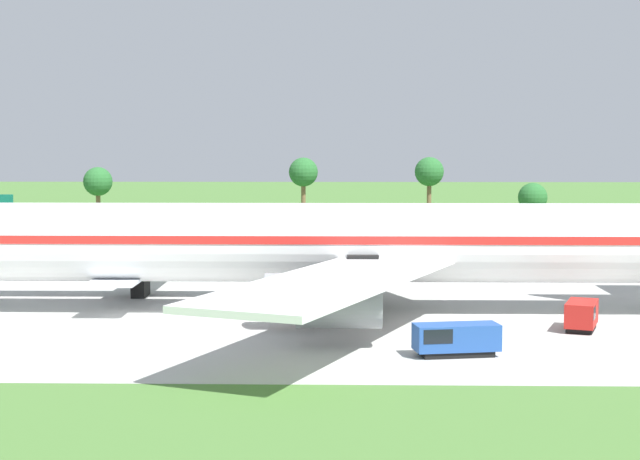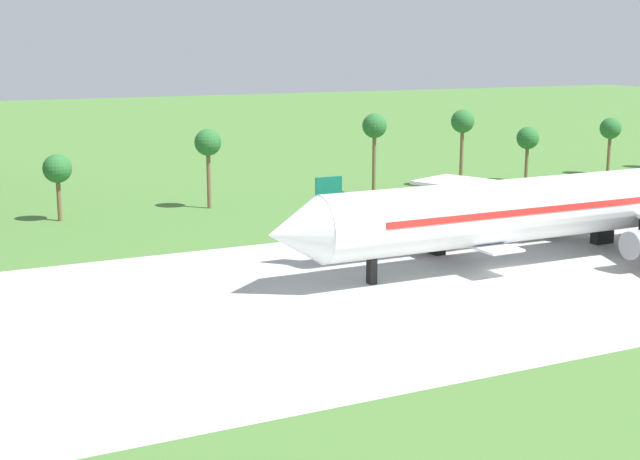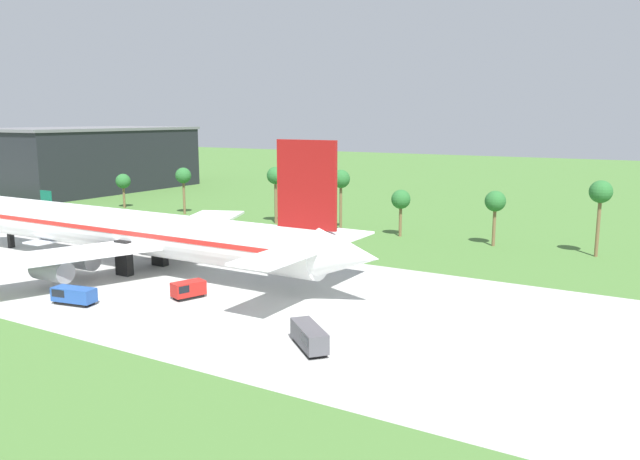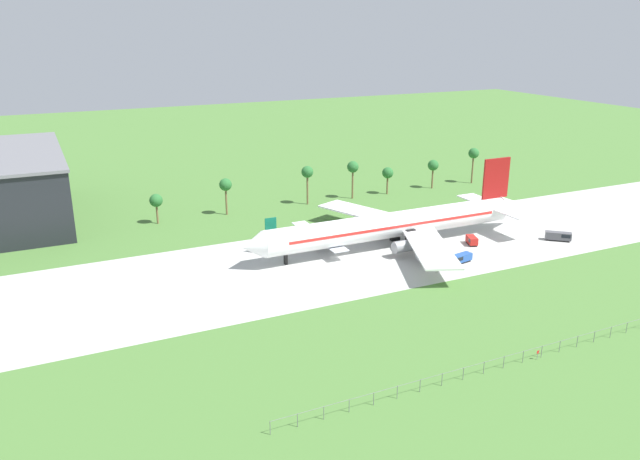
{
  "view_description": "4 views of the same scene",
  "coord_description": "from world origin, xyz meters",
  "px_view_note": "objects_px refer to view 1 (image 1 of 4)",
  "views": [
    {
      "loc": [
        15.59,
        -75.5,
        13.17
      ],
      "look_at": [
        13.81,
        2.11,
        6.62
      ],
      "focal_mm": 55.0,
      "sensor_mm": 36.0,
      "label": 1
    },
    {
      "loc": [
        -54.05,
        -67.46,
        21.92
      ],
      "look_at": [
        -19.68,
        2.11,
        5.62
      ],
      "focal_mm": 50.0,
      "sensor_mm": 36.0,
      "label": 2
    },
    {
      "loc": [
        84.67,
        -61.19,
        22.08
      ],
      "look_at": [
        47.3,
        2.11,
        8.76
      ],
      "focal_mm": 35.0,
      "sensor_mm": 36.0,
      "label": 3
    },
    {
      "loc": [
        -64.24,
        -122.01,
        52.62
      ],
      "look_at": [
        -4.25,
        5.0,
        6.0
      ],
      "focal_mm": 35.0,
      "sensor_mm": 36.0,
      "label": 4
    }
  ],
  "objects_px": {
    "regional_aircraft": "(139,263)",
    "fuel_truck": "(581,315)",
    "jet_airliner": "(342,243)",
    "catering_van": "(453,339)"
  },
  "relations": [
    {
      "from": "regional_aircraft",
      "to": "fuel_truck",
      "type": "xyz_separation_m",
      "value": [
        35.18,
        -15.52,
        -1.82
      ]
    },
    {
      "from": "jet_airliner",
      "to": "fuel_truck",
      "type": "xyz_separation_m",
      "value": [
        17.23,
        -7.63,
        -4.41
      ]
    },
    {
      "from": "regional_aircraft",
      "to": "catering_van",
      "type": "bearing_deg",
      "value": -44.2
    },
    {
      "from": "jet_airliner",
      "to": "fuel_truck",
      "type": "bearing_deg",
      "value": -23.89
    },
    {
      "from": "regional_aircraft",
      "to": "fuel_truck",
      "type": "height_order",
      "value": "regional_aircraft"
    },
    {
      "from": "jet_airliner",
      "to": "regional_aircraft",
      "type": "relative_size",
      "value": 2.85
    },
    {
      "from": "catering_van",
      "to": "regional_aircraft",
      "type": "bearing_deg",
      "value": 135.8
    },
    {
      "from": "fuel_truck",
      "to": "catering_van",
      "type": "relative_size",
      "value": 0.79
    },
    {
      "from": "jet_airliner",
      "to": "regional_aircraft",
      "type": "bearing_deg",
      "value": 156.27
    },
    {
      "from": "jet_airliner",
      "to": "catering_van",
      "type": "xyz_separation_m",
      "value": [
        7.06,
        -16.43,
        -4.44
      ]
    }
  ]
}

